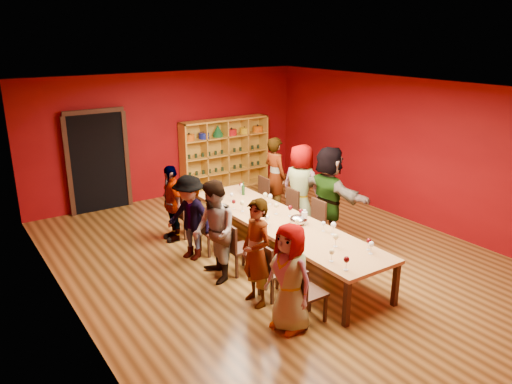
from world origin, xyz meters
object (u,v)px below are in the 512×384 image
(person_left_1, at_px, (256,253))
(chair_person_left_2, at_px, (236,246))
(person_left_4, at_px, (172,203))
(person_right_2, at_px, (329,195))
(chair_person_left_1, at_px, (271,268))
(wine_bottle, at_px, (243,190))
(person_right_3, at_px, (301,188))
(chair_person_right_4, at_px, (260,196))
(shelving_unit, at_px, (224,150))
(chair_person_right_3, at_px, (288,209))
(chair_person_left_0, at_px, (304,290))
(person_left_3, at_px, (190,218))
(person_right_4, at_px, (275,176))
(chair_person_left_3, at_px, (208,228))
(person_left_0, at_px, (290,278))
(chair_person_left_4, at_px, (185,213))
(chair_person_right_2, at_px, (314,221))
(tasting_table, at_px, (281,224))
(person_left_2, at_px, (214,232))
(spittoon_bowl, at_px, (298,220))

(person_left_1, relative_size, chair_person_left_2, 1.84)
(person_left_4, bearing_deg, person_right_2, 60.10)
(chair_person_left_1, xyz_separation_m, wine_bottle, (1.14, 2.56, 0.36))
(person_right_3, distance_m, wine_bottle, 1.16)
(person_left_1, relative_size, person_right_3, 0.92)
(chair_person_left_1, xyz_separation_m, chair_person_right_4, (1.82, 2.96, 0.00))
(shelving_unit, relative_size, chair_person_right_3, 2.70)
(chair_person_left_0, bearing_deg, chair_person_left_2, 90.00)
(person_right_2, distance_m, chair_person_right_3, 0.98)
(person_right_2, relative_size, person_right_3, 1.06)
(chair_person_right_4, bearing_deg, chair_person_left_0, -115.85)
(person_left_3, xyz_separation_m, person_left_4, (0.09, 0.96, -0.02))
(chair_person_right_4, distance_m, person_right_4, 0.55)
(chair_person_left_1, xyz_separation_m, chair_person_left_3, (0.00, 1.94, 0.00))
(chair_person_right_3, bearing_deg, person_left_0, -127.15)
(chair_person_left_2, bearing_deg, chair_person_left_1, -90.00)
(person_left_0, bearing_deg, chair_person_left_4, 166.19)
(chair_person_left_3, distance_m, person_right_2, 2.34)
(person_left_3, bearing_deg, shelving_unit, 120.39)
(chair_person_left_3, bearing_deg, person_left_4, 105.36)
(person_left_4, bearing_deg, chair_person_right_4, 97.63)
(person_left_4, relative_size, chair_person_right_2, 1.68)
(chair_person_right_3, xyz_separation_m, chair_person_right_4, (0.00, 1.01, 0.00))
(chair_person_left_3, height_order, person_right_2, person_right_2)
(chair_person_left_3, height_order, person_right_4, person_right_4)
(chair_person_left_0, height_order, person_right_2, person_right_2)
(person_right_2, height_order, chair_person_right_4, person_right_2)
(chair_person_left_4, bearing_deg, chair_person_left_3, -90.00)
(chair_person_left_3, height_order, wine_bottle, wine_bottle)
(chair_person_left_0, height_order, chair_person_left_2, same)
(person_right_2, bearing_deg, tasting_table, 99.56)
(person_left_4, bearing_deg, shelving_unit, 138.82)
(chair_person_left_3, distance_m, person_left_4, 1.02)
(chair_person_right_2, distance_m, person_right_3, 0.94)
(person_left_1, distance_m, person_right_4, 3.86)
(tasting_table, xyz_separation_m, person_left_4, (-1.17, 1.93, 0.05))
(shelving_unit, bearing_deg, chair_person_left_0, -110.78)
(person_right_2, distance_m, person_right_3, 0.80)
(chair_person_left_1, height_order, chair_person_left_3, same)
(person_right_4, xyz_separation_m, wine_bottle, (-1.08, -0.40, -0.01))
(person_left_2, bearing_deg, chair_person_left_1, 33.77)
(chair_person_left_4, bearing_deg, shelving_unit, 45.93)
(chair_person_right_2, bearing_deg, wine_bottle, 115.71)
(wine_bottle, bearing_deg, chair_person_left_4, 163.26)
(person_left_1, height_order, spittoon_bowl, person_left_1)
(person_left_3, bearing_deg, chair_person_right_4, 93.99)
(person_left_4, height_order, chair_person_right_3, person_left_4)
(shelving_unit, relative_size, person_right_3, 1.35)
(person_left_3, distance_m, spittoon_bowl, 1.90)
(person_left_2, distance_m, chair_person_right_3, 2.44)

